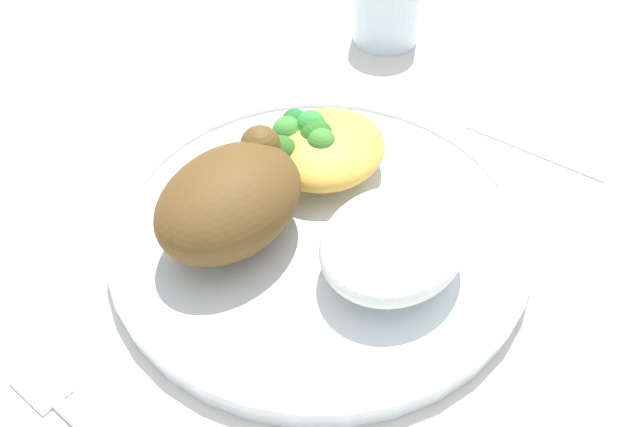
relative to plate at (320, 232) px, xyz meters
The scene contains 7 objects.
ground_plane 0.01m from the plate, ahead, with size 2.00×2.00×0.00m, color silver.
plate is the anchor object (origin of this frame).
roasted_chicken 0.07m from the plate, 136.28° to the left, with size 0.12×0.08×0.06m.
rice_pile 0.07m from the plate, 89.49° to the right, with size 0.10×0.09×0.04m, color white.
mac_cheese_with_broccoli 0.07m from the plate, 38.25° to the left, with size 0.09×0.08×0.04m.
water_glass 0.27m from the plate, 25.76° to the left, with size 0.06×0.06×0.08m, color silver.
napkin 0.23m from the plate, 17.93° to the right, with size 0.07×0.12×0.00m, color white.
Camera 1 is at (-0.27, -0.22, 0.38)m, focal length 40.40 mm.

